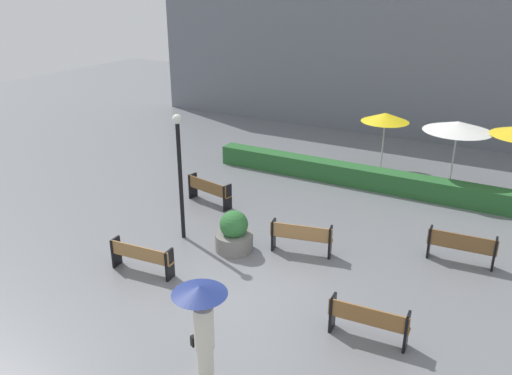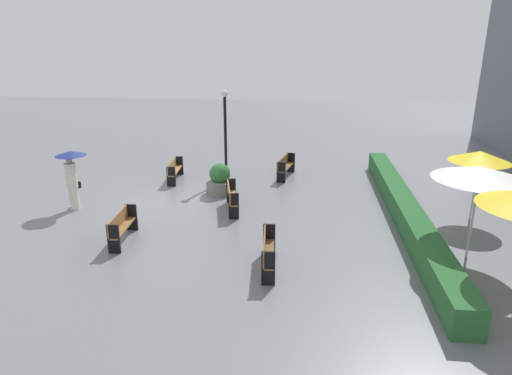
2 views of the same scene
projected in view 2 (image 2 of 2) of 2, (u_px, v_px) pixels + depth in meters
ground_plane at (164, 203)px, 16.17m from camera, size 60.00×60.00×0.00m
bench_far_right at (267, 250)px, 11.38m from camera, size 1.80×0.46×0.90m
bench_near_left at (174, 169)px, 18.73m from camera, size 1.83×0.51×0.83m
bench_mid_center at (231, 196)px, 15.34m from camera, size 1.77×0.70×0.91m
bench_far_left at (285, 165)px, 19.16m from camera, size 1.83×0.71×0.89m
bench_near_right at (122, 225)px, 12.98m from camera, size 1.74×0.46×0.86m
pedestrian_with_umbrella at (71, 171)px, 15.23m from camera, size 1.04×1.04×2.09m
planter_pot at (220, 181)px, 17.09m from camera, size 1.08×1.08×1.21m
lamp_post at (225, 126)px, 18.17m from camera, size 0.28×0.28×3.79m
patio_umbrella_yellow at (480, 157)px, 14.05m from camera, size 1.89×1.89×2.34m
patio_umbrella_white at (480, 173)px, 11.38m from camera, size 2.39×2.39×2.60m
hedge_strip at (404, 210)px, 14.54m from camera, size 12.67×0.70×0.74m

